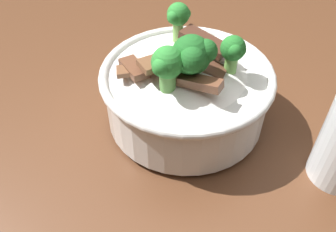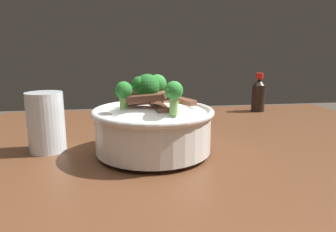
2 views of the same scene
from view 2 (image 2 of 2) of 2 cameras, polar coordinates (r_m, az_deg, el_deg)
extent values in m
cube|color=#56331E|center=(0.50, 10.36, -13.88)|extent=(1.14, 1.05, 0.06)
cube|color=#56331E|center=(1.27, 22.66, -18.76)|extent=(0.06, 0.06, 0.78)
cylinder|color=white|center=(0.58, -2.76, -6.69)|extent=(0.09, 0.09, 0.01)
cylinder|color=white|center=(0.56, -2.81, -2.79)|extent=(0.21, 0.21, 0.07)
torus|color=white|center=(0.56, -2.85, 0.85)|extent=(0.23, 0.23, 0.01)
ellipsoid|color=white|center=(0.56, -2.83, -0.94)|extent=(0.18, 0.18, 0.07)
cube|color=brown|center=(0.59, 2.93, 2.87)|extent=(0.05, 0.05, 0.01)
cube|color=#563323|center=(0.55, -5.11, 2.17)|extent=(0.03, 0.06, 0.02)
cube|color=brown|center=(0.58, -0.44, 4.32)|extent=(0.06, 0.06, 0.01)
cube|color=brown|center=(0.58, 1.66, 2.81)|extent=(0.05, 0.07, 0.01)
cube|color=#4C2B1E|center=(0.52, -4.11, 3.42)|extent=(0.05, 0.07, 0.02)
cube|color=brown|center=(0.59, -4.60, 3.66)|extent=(0.03, 0.08, 0.02)
cube|color=#4C2B1E|center=(0.53, -1.98, 1.85)|extent=(0.07, 0.04, 0.02)
cylinder|color=#7AB256|center=(0.49, 1.09, 1.98)|extent=(0.01, 0.01, 0.03)
sphere|color=#2D8433|center=(0.49, 1.10, 4.88)|extent=(0.03, 0.03, 0.03)
sphere|color=#2D8433|center=(0.50, 1.35, 5.05)|extent=(0.02, 0.02, 0.02)
sphere|color=#2D8433|center=(0.48, 0.24, 4.65)|extent=(0.01, 0.01, 0.01)
cylinder|color=#6BA84C|center=(0.54, -8.33, 2.50)|extent=(0.02, 0.02, 0.03)
sphere|color=#237028|center=(0.54, -8.40, 4.89)|extent=(0.03, 0.03, 0.03)
sphere|color=#237028|center=(0.55, -8.74, 5.33)|extent=(0.02, 0.02, 0.02)
sphere|color=#237028|center=(0.54, -9.20, 4.60)|extent=(0.02, 0.02, 0.02)
cylinder|color=#7AB256|center=(0.57, -3.91, 2.99)|extent=(0.02, 0.02, 0.02)
sphere|color=#1E6023|center=(0.57, -3.95, 5.63)|extent=(0.05, 0.05, 0.05)
sphere|color=#1E6023|center=(0.58, -4.51, 6.28)|extent=(0.03, 0.03, 0.03)
sphere|color=#1E6023|center=(0.56, -5.51, 6.10)|extent=(0.03, 0.03, 0.03)
cylinder|color=#5B9947|center=(0.60, -2.04, 3.64)|extent=(0.02, 0.02, 0.03)
sphere|color=#2D8433|center=(0.59, -2.06, 6.11)|extent=(0.04, 0.04, 0.04)
sphere|color=#2D8433|center=(0.61, -1.83, 6.42)|extent=(0.02, 0.02, 0.02)
sphere|color=#2D8433|center=(0.58, -2.96, 6.14)|extent=(0.02, 0.02, 0.02)
cylinder|color=white|center=(0.63, -21.72, -5.93)|extent=(0.07, 0.07, 0.00)
cylinder|color=white|center=(0.62, -22.12, -1.09)|extent=(0.07, 0.07, 0.11)
cylinder|color=silver|center=(0.62, -21.98, -2.79)|extent=(0.06, 0.06, 0.07)
cylinder|color=black|center=(1.01, 16.75, 3.25)|extent=(0.04, 0.04, 0.08)
cone|color=black|center=(1.00, 16.93, 6.21)|extent=(0.04, 0.04, 0.02)
cylinder|color=red|center=(1.00, 17.00, 7.29)|extent=(0.02, 0.02, 0.02)
camera|label=1|loc=(0.91, -10.36, 22.59)|focal=37.87mm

